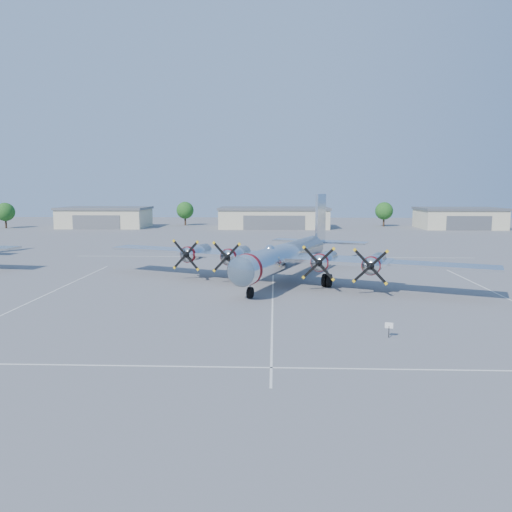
{
  "coord_description": "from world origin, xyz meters",
  "views": [
    {
      "loc": [
        0.15,
        -49.53,
        10.2
      ],
      "look_at": [
        -1.79,
        2.32,
        3.2
      ],
      "focal_mm": 35.0,
      "sensor_mm": 36.0,
      "label": 1
    }
  ],
  "objects_px": {
    "hangar_west": "(105,217)",
    "tree_far_west": "(5,212)",
    "main_bomber_b29": "(288,280)",
    "tree_east": "(384,211)",
    "info_placard": "(389,327)",
    "hangar_east": "(459,218)",
    "hangar_center": "(274,218)",
    "tree_west": "(185,210)"
  },
  "relations": [
    {
      "from": "hangar_center",
      "to": "main_bomber_b29",
      "type": "height_order",
      "value": "hangar_center"
    },
    {
      "from": "tree_far_west",
      "to": "main_bomber_b29",
      "type": "distance_m",
      "value": 101.88
    },
    {
      "from": "tree_west",
      "to": "tree_east",
      "type": "height_order",
      "value": "same"
    },
    {
      "from": "hangar_center",
      "to": "tree_far_west",
      "type": "relative_size",
      "value": 4.31
    },
    {
      "from": "hangar_west",
      "to": "hangar_east",
      "type": "xyz_separation_m",
      "value": [
        93.0,
        0.0,
        0.0
      ]
    },
    {
      "from": "tree_west",
      "to": "hangar_center",
      "type": "bearing_deg",
      "value": -17.82
    },
    {
      "from": "main_bomber_b29",
      "to": "tree_west",
      "type": "bearing_deg",
      "value": 129.27
    },
    {
      "from": "tree_east",
      "to": "main_bomber_b29",
      "type": "height_order",
      "value": "tree_east"
    },
    {
      "from": "tree_west",
      "to": "tree_east",
      "type": "relative_size",
      "value": 1.0
    },
    {
      "from": "tree_west",
      "to": "info_placard",
      "type": "bearing_deg",
      "value": -72.64
    },
    {
      "from": "tree_east",
      "to": "main_bomber_b29",
      "type": "distance_m",
      "value": 87.17
    },
    {
      "from": "hangar_west",
      "to": "main_bomber_b29",
      "type": "distance_m",
      "value": 89.45
    },
    {
      "from": "hangar_center",
      "to": "tree_east",
      "type": "relative_size",
      "value": 4.31
    },
    {
      "from": "hangar_east",
      "to": "tree_far_west",
      "type": "distance_m",
      "value": 118.08
    },
    {
      "from": "hangar_east",
      "to": "main_bomber_b29",
      "type": "xyz_separation_m",
      "value": [
        -46.36,
        -76.28,
        -2.71
      ]
    },
    {
      "from": "tree_west",
      "to": "tree_far_west",
      "type": "bearing_deg",
      "value": -165.07
    },
    {
      "from": "info_placard",
      "to": "main_bomber_b29",
      "type": "bearing_deg",
      "value": 122.6
    },
    {
      "from": "tree_far_west",
      "to": "tree_west",
      "type": "bearing_deg",
      "value": 14.93
    },
    {
      "from": "hangar_east",
      "to": "tree_far_west",
      "type": "bearing_deg",
      "value": -178.08
    },
    {
      "from": "tree_far_west",
      "to": "main_bomber_b29",
      "type": "xyz_separation_m",
      "value": [
        71.64,
        -72.32,
        -4.22
      ]
    },
    {
      "from": "hangar_center",
      "to": "tree_far_west",
      "type": "height_order",
      "value": "tree_far_west"
    },
    {
      "from": "hangar_center",
      "to": "tree_far_west",
      "type": "distance_m",
      "value": 70.13
    },
    {
      "from": "hangar_west",
      "to": "tree_far_west",
      "type": "relative_size",
      "value": 3.4
    },
    {
      "from": "tree_far_west",
      "to": "hangar_east",
      "type": "bearing_deg",
      "value": 1.92
    },
    {
      "from": "hangar_west",
      "to": "hangar_center",
      "type": "height_order",
      "value": "same"
    },
    {
      "from": "hangar_west",
      "to": "main_bomber_b29",
      "type": "height_order",
      "value": "hangar_west"
    },
    {
      "from": "tree_far_west",
      "to": "hangar_west",
      "type": "bearing_deg",
      "value": 9.01
    },
    {
      "from": "tree_west",
      "to": "hangar_east",
      "type": "bearing_deg",
      "value": -6.28
    },
    {
      "from": "hangar_west",
      "to": "hangar_center",
      "type": "relative_size",
      "value": 0.79
    },
    {
      "from": "info_placard",
      "to": "hangar_center",
      "type": "bearing_deg",
      "value": 110.66
    },
    {
      "from": "hangar_west",
      "to": "info_placard",
      "type": "relative_size",
      "value": 21.17
    },
    {
      "from": "main_bomber_b29",
      "to": "info_placard",
      "type": "height_order",
      "value": "main_bomber_b29"
    },
    {
      "from": "hangar_west",
      "to": "hangar_center",
      "type": "bearing_deg",
      "value": -0.0
    },
    {
      "from": "hangar_west",
      "to": "info_placard",
      "type": "distance_m",
      "value": 111.28
    },
    {
      "from": "hangar_center",
      "to": "tree_west",
      "type": "distance_m",
      "value": 26.3
    },
    {
      "from": "hangar_east",
      "to": "tree_far_west",
      "type": "height_order",
      "value": "tree_far_west"
    },
    {
      "from": "tree_far_west",
      "to": "tree_east",
      "type": "xyz_separation_m",
      "value": [
        100.0,
        10.0,
        0.0
      ]
    },
    {
      "from": "main_bomber_b29",
      "to": "tree_east",
      "type": "bearing_deg",
      "value": 92.73
    },
    {
      "from": "hangar_west",
      "to": "tree_west",
      "type": "height_order",
      "value": "tree_west"
    },
    {
      "from": "tree_east",
      "to": "hangar_west",
      "type": "bearing_deg",
      "value": -175.4
    },
    {
      "from": "hangar_east",
      "to": "tree_east",
      "type": "bearing_deg",
      "value": 161.46
    },
    {
      "from": "tree_east",
      "to": "info_placard",
      "type": "relative_size",
      "value": 6.22
    }
  ]
}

